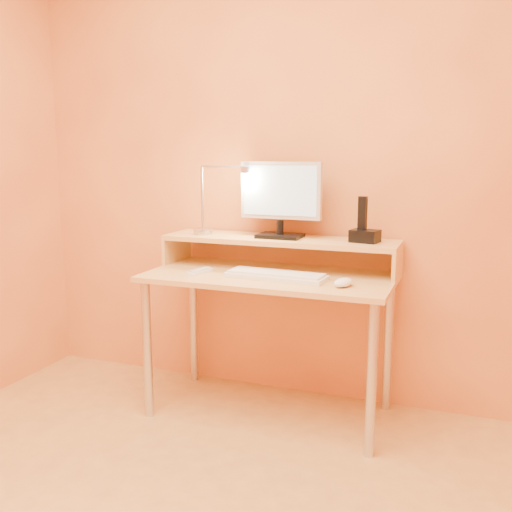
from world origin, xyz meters
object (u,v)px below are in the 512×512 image
at_px(phone_dock, 365,236).
at_px(remote_control, 200,272).
at_px(mouse, 343,282).
at_px(monitor_panel, 281,190).
at_px(lamp_base, 203,232).
at_px(keyboard, 276,276).

distance_m(phone_dock, remote_control, 0.82).
height_order(mouse, remote_control, mouse).
xyz_separation_m(mouse, remote_control, (-0.71, 0.03, -0.01)).
distance_m(monitor_panel, lamp_base, 0.48).
bearing_deg(monitor_panel, mouse, -36.15).
bearing_deg(lamp_base, keyboard, -23.18).
xyz_separation_m(lamp_base, remote_control, (0.10, -0.23, -0.16)).
relative_size(lamp_base, keyboard, 0.21).
height_order(monitor_panel, lamp_base, monitor_panel).
xyz_separation_m(lamp_base, keyboard, (0.48, -0.21, -0.16)).
relative_size(monitor_panel, keyboard, 0.88).
bearing_deg(monitor_panel, lamp_base, -173.59).
height_order(lamp_base, mouse, lamp_base).
bearing_deg(lamp_base, remote_control, -67.45).
bearing_deg(monitor_panel, phone_dock, -0.39).
height_order(phone_dock, keyboard, phone_dock).
bearing_deg(mouse, monitor_panel, 160.37).
xyz_separation_m(monitor_panel, remote_control, (-0.32, -0.27, -0.39)).
height_order(phone_dock, remote_control, phone_dock).
relative_size(mouse, remote_control, 0.72).
bearing_deg(remote_control, phone_dock, 29.93).
bearing_deg(remote_control, mouse, 8.79).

